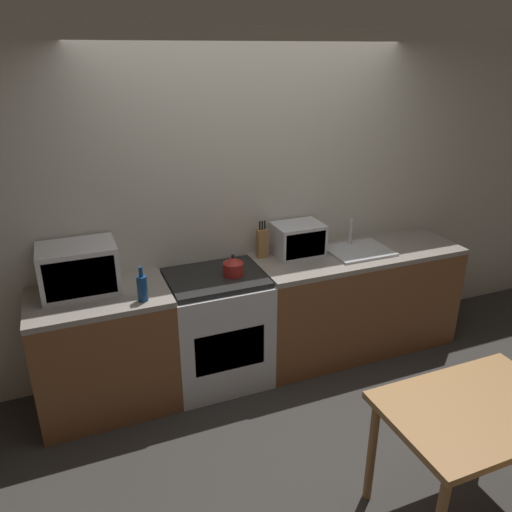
{
  "coord_description": "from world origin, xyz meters",
  "views": [
    {
      "loc": [
        -1.38,
        -2.58,
        2.45
      ],
      "look_at": [
        -0.12,
        0.54,
        1.05
      ],
      "focal_mm": 35.0,
      "sensor_mm": 36.0,
      "label": 1
    }
  ],
  "objects_px": {
    "stove_range": "(217,329)",
    "bottle": "(142,288)",
    "toaster_oven": "(298,239)",
    "kettle": "(233,266)",
    "microwave": "(79,269)",
    "dining_table": "(476,421)"
  },
  "relations": [
    {
      "from": "kettle",
      "to": "dining_table",
      "type": "relative_size",
      "value": 0.17
    },
    {
      "from": "kettle",
      "to": "stove_range",
      "type": "bearing_deg",
      "value": 164.04
    },
    {
      "from": "stove_range",
      "to": "bottle",
      "type": "distance_m",
      "value": 0.81
    },
    {
      "from": "kettle",
      "to": "dining_table",
      "type": "bearing_deg",
      "value": -65.72
    },
    {
      "from": "bottle",
      "to": "dining_table",
      "type": "relative_size",
      "value": 0.25
    },
    {
      "from": "kettle",
      "to": "bottle",
      "type": "distance_m",
      "value": 0.71
    },
    {
      "from": "microwave",
      "to": "toaster_oven",
      "type": "xyz_separation_m",
      "value": [
        1.68,
        0.03,
        -0.04
      ]
    },
    {
      "from": "microwave",
      "to": "toaster_oven",
      "type": "bearing_deg",
      "value": 1.19
    },
    {
      "from": "dining_table",
      "to": "stove_range",
      "type": "bearing_deg",
      "value": 117.3
    },
    {
      "from": "stove_range",
      "to": "toaster_oven",
      "type": "bearing_deg",
      "value": 10.79
    },
    {
      "from": "dining_table",
      "to": "toaster_oven",
      "type": "bearing_deg",
      "value": 94.19
    },
    {
      "from": "bottle",
      "to": "toaster_oven",
      "type": "distance_m",
      "value": 1.35
    },
    {
      "from": "kettle",
      "to": "microwave",
      "type": "distance_m",
      "value": 1.08
    },
    {
      "from": "microwave",
      "to": "dining_table",
      "type": "xyz_separation_m",
      "value": [
        1.82,
        -1.82,
        -0.43
      ]
    },
    {
      "from": "stove_range",
      "to": "dining_table",
      "type": "relative_size",
      "value": 0.91
    },
    {
      "from": "bottle",
      "to": "kettle",
      "type": "bearing_deg",
      "value": 12.91
    },
    {
      "from": "microwave",
      "to": "dining_table",
      "type": "distance_m",
      "value": 2.61
    },
    {
      "from": "bottle",
      "to": "toaster_oven",
      "type": "relative_size",
      "value": 0.63
    },
    {
      "from": "microwave",
      "to": "dining_table",
      "type": "height_order",
      "value": "microwave"
    },
    {
      "from": "kettle",
      "to": "microwave",
      "type": "relative_size",
      "value": 0.32
    },
    {
      "from": "toaster_oven",
      "to": "stove_range",
      "type": "bearing_deg",
      "value": -169.21
    },
    {
      "from": "stove_range",
      "to": "bottle",
      "type": "height_order",
      "value": "bottle"
    }
  ]
}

